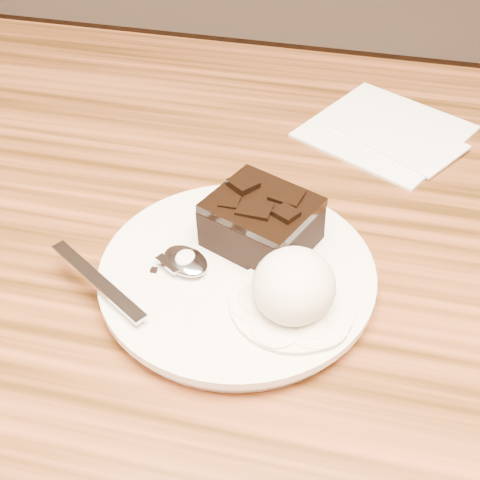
% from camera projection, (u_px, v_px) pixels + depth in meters
% --- Properties ---
extents(dining_table, '(1.20, 0.80, 0.75)m').
position_uv_depth(dining_table, '(215.00, 468.00, 0.80)').
color(dining_table, '#36200A').
rests_on(dining_table, floor).
extents(plate, '(0.22, 0.22, 0.02)m').
position_uv_depth(plate, '(237.00, 276.00, 0.52)').
color(plate, white).
rests_on(plate, dining_table).
extents(brownie, '(0.10, 0.09, 0.04)m').
position_uv_depth(brownie, '(261.00, 225.00, 0.52)').
color(brownie, black).
rests_on(brownie, plate).
extents(ice_cream_scoop, '(0.06, 0.07, 0.05)m').
position_uv_depth(ice_cream_scoop, '(294.00, 286.00, 0.47)').
color(ice_cream_scoop, white).
rests_on(ice_cream_scoop, plate).
extents(melt_puddle, '(0.10, 0.10, 0.00)m').
position_uv_depth(melt_puddle, '(292.00, 304.00, 0.48)').
color(melt_puddle, white).
rests_on(melt_puddle, plate).
extents(spoon, '(0.16, 0.12, 0.01)m').
position_uv_depth(spoon, '(186.00, 262.00, 0.51)').
color(spoon, silver).
rests_on(spoon, plate).
extents(napkin, '(0.20, 0.20, 0.01)m').
position_uv_depth(napkin, '(385.00, 130.00, 0.69)').
color(napkin, white).
rests_on(napkin, dining_table).
extents(crumb_a, '(0.01, 0.01, 0.00)m').
position_uv_depth(crumb_a, '(248.00, 282.00, 0.50)').
color(crumb_a, black).
rests_on(crumb_a, plate).
extents(crumb_b, '(0.01, 0.01, 0.00)m').
position_uv_depth(crumb_b, '(154.00, 270.00, 0.51)').
color(crumb_b, black).
rests_on(crumb_b, plate).
extents(crumb_c, '(0.01, 0.01, 0.00)m').
position_uv_depth(crumb_c, '(272.00, 313.00, 0.47)').
color(crumb_c, black).
rests_on(crumb_c, plate).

